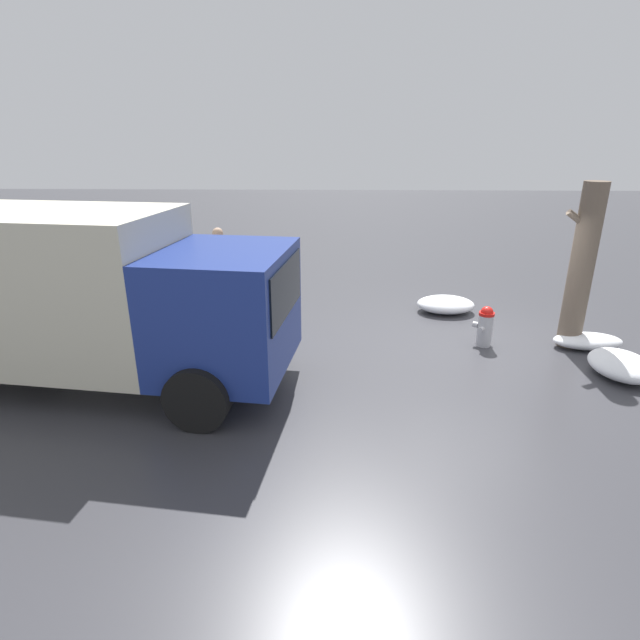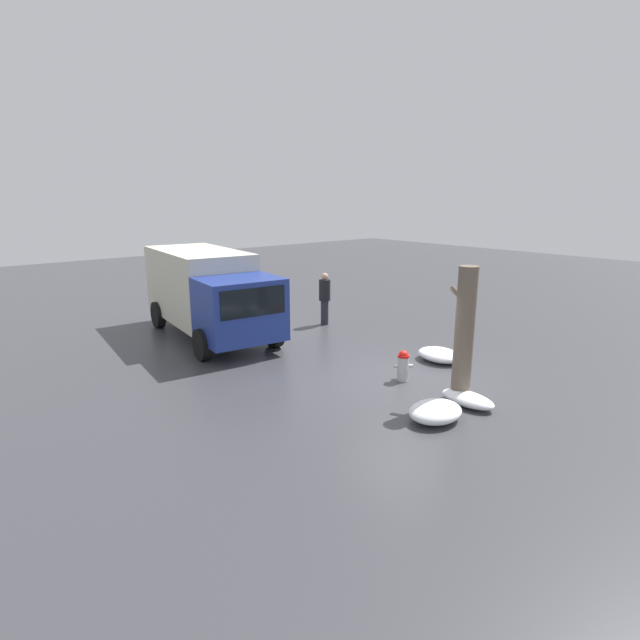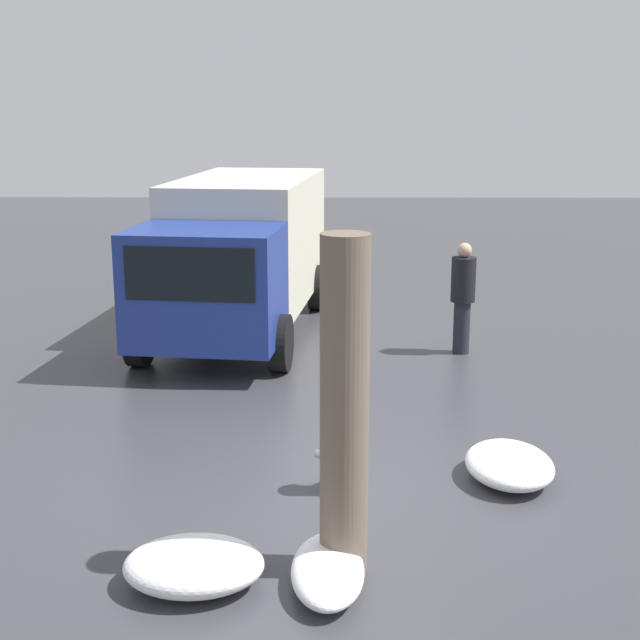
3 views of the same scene
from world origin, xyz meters
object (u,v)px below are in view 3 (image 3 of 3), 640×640
tree_trunk (344,407)px  delivery_truck (240,250)px  pedestrian (463,294)px  fire_hydrant (334,457)px

tree_trunk → delivery_truck: tree_trunk is taller
delivery_truck → tree_trunk: bearing=108.3°
tree_trunk → pedestrian: 7.37m
fire_hydrant → pedestrian: bearing=15.4°
fire_hydrant → delivery_truck: 7.12m
fire_hydrant → tree_trunk: bearing=-140.7°
fire_hydrant → delivery_truck: delivery_truck is taller
fire_hydrant → pedestrian: size_ratio=0.42×
tree_trunk → pedestrian: (7.06, -2.06, -0.52)m
tree_trunk → pedestrian: size_ratio=1.64×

